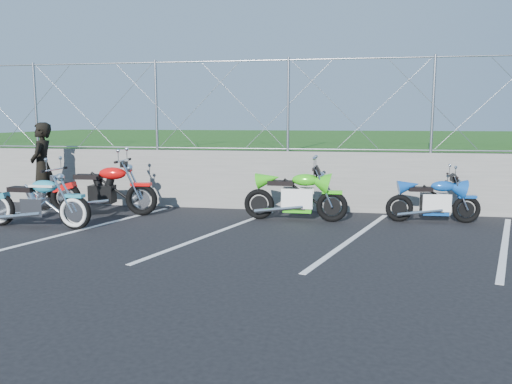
% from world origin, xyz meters
% --- Properties ---
extents(ground, '(90.00, 90.00, 0.00)m').
position_xyz_m(ground, '(0.00, 0.00, 0.00)').
color(ground, black).
rests_on(ground, ground).
extents(retaining_wall, '(30.00, 0.22, 1.30)m').
position_xyz_m(retaining_wall, '(0.00, 3.50, 0.65)').
color(retaining_wall, slate).
rests_on(retaining_wall, ground).
extents(grass_field, '(30.00, 20.00, 1.30)m').
position_xyz_m(grass_field, '(0.00, 13.50, 0.65)').
color(grass_field, '#194512').
rests_on(grass_field, ground).
extents(chain_link_fence, '(28.00, 0.03, 2.00)m').
position_xyz_m(chain_link_fence, '(0.00, 3.50, 2.30)').
color(chain_link_fence, gray).
rests_on(chain_link_fence, retaining_wall).
extents(parking_lines, '(18.29, 4.31, 0.01)m').
position_xyz_m(parking_lines, '(1.20, 1.00, 0.00)').
color(parking_lines, silver).
rests_on(parking_lines, ground).
extents(cruiser_turquoise, '(2.23, 0.70, 1.11)m').
position_xyz_m(cruiser_turquoise, '(-3.34, 0.85, 0.44)').
color(cruiser_turquoise, black).
rests_on(cruiser_turquoise, ground).
extents(naked_orange, '(2.33, 0.79, 1.16)m').
position_xyz_m(naked_orange, '(-2.71, 2.24, 0.50)').
color(naked_orange, black).
rests_on(naked_orange, ground).
extents(sportbike_green, '(2.07, 0.74, 1.07)m').
position_xyz_m(sportbike_green, '(1.31, 2.32, 0.46)').
color(sportbike_green, black).
rests_on(sportbike_green, ground).
extents(sportbike_blue, '(1.81, 0.64, 0.93)m').
position_xyz_m(sportbike_blue, '(3.97, 2.60, 0.40)').
color(sportbike_blue, black).
rests_on(sportbike_blue, ground).
extents(person_standing, '(0.61, 0.79, 1.93)m').
position_xyz_m(person_standing, '(-4.30, 2.54, 0.96)').
color(person_standing, black).
rests_on(person_standing, ground).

